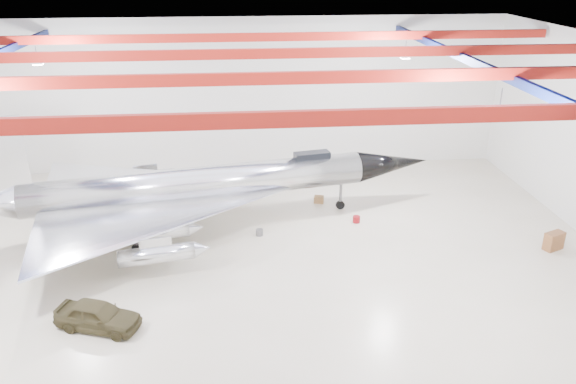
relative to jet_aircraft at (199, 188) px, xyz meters
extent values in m
plane|color=#C2B69A|center=(1.90, -5.13, -2.44)|extent=(40.00, 40.00, 0.00)
plane|color=silver|center=(1.90, 9.87, 3.06)|extent=(40.00, 0.00, 40.00)
plane|color=#0A0F38|center=(1.90, -5.13, 8.56)|extent=(40.00, 40.00, 0.00)
cube|color=maroon|center=(1.90, -14.13, 7.96)|extent=(39.50, 0.25, 0.50)
cube|color=maroon|center=(1.90, -8.13, 7.96)|extent=(39.50, 0.25, 0.50)
cube|color=maroon|center=(1.90, -2.13, 7.96)|extent=(39.50, 0.25, 0.50)
cube|color=maroon|center=(1.90, 3.87, 7.96)|extent=(39.50, 0.25, 0.50)
cube|color=#0C184A|center=(13.90, -5.13, 7.66)|extent=(0.25, 29.50, 0.40)
cube|color=silver|center=(11.90, -11.13, 7.26)|extent=(0.55, 0.55, 0.25)
cube|color=silver|center=(-8.10, 0.87, 7.26)|extent=(0.55, 0.55, 0.25)
cube|color=silver|center=(11.90, 0.87, 7.26)|extent=(0.55, 0.55, 0.25)
cylinder|color=silver|center=(0.05, 0.01, 0.28)|extent=(19.48, 5.37, 1.94)
cone|color=black|center=(12.01, 2.17, 0.28)|extent=(5.13, 2.78, 1.94)
cube|color=black|center=(6.75, 1.22, 1.30)|extent=(2.24, 1.15, 0.49)
cylinder|color=silver|center=(-1.87, -5.77, -1.08)|extent=(3.79, 1.52, 0.88)
cylinder|color=silver|center=(-2.30, -3.38, -1.08)|extent=(3.79, 1.52, 0.88)
cylinder|color=silver|center=(-3.34, 2.36, -1.08)|extent=(3.79, 1.52, 0.88)
cylinder|color=silver|center=(-3.77, 4.75, -1.08)|extent=(3.79, 1.52, 0.88)
cylinder|color=#59595B|center=(8.67, 1.57, -1.56)|extent=(0.18, 0.18, 1.75)
cylinder|color=black|center=(8.67, 1.57, -2.17)|extent=(0.57, 0.31, 0.54)
cylinder|color=#59595B|center=(-3.34, -3.07, -1.56)|extent=(0.18, 0.18, 1.75)
cylinder|color=black|center=(-3.34, -3.07, -2.17)|extent=(0.57, 0.31, 0.54)
cylinder|color=#59595B|center=(-4.21, 1.71, -1.56)|extent=(0.18, 0.18, 1.75)
cylinder|color=black|center=(-4.21, 1.71, -2.17)|extent=(0.57, 0.31, 0.54)
imported|color=#3B341D|center=(-3.97, -9.60, -1.81)|extent=(4.01, 2.64, 1.27)
cube|color=brown|center=(19.34, -4.77, -1.93)|extent=(1.23, 0.93, 1.01)
cube|color=olive|center=(-3.03, -0.47, -2.27)|extent=(0.54, 0.45, 0.34)
cylinder|color=#59595B|center=(3.38, -1.58, -2.25)|extent=(0.43, 0.43, 0.37)
cube|color=olive|center=(7.46, 2.69, -2.23)|extent=(0.71, 0.62, 0.43)
cube|color=#59595B|center=(-7.08, 2.27, -2.32)|extent=(0.35, 0.29, 0.23)
cylinder|color=maroon|center=(9.29, -0.44, -2.24)|extent=(0.49, 0.49, 0.40)
cube|color=olive|center=(-0.92, -0.25, -2.22)|extent=(0.72, 0.63, 0.44)
camera|label=1|loc=(2.24, -30.39, 12.53)|focal=35.00mm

